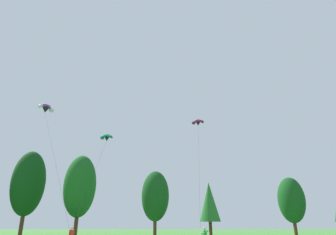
# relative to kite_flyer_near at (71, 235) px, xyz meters

# --- Properties ---
(treeline_tree_b) EXTENTS (5.68, 5.68, 14.38)m
(treeline_tree_b) POSITION_rel_kite_flyer_near_xyz_m (-15.75, 24.27, 7.72)
(treeline_tree_b) COLOR #472D19
(treeline_tree_b) RESTS_ON ground_plane
(treeline_tree_c) EXTENTS (5.37, 5.37, 13.23)m
(treeline_tree_c) POSITION_rel_kite_flyer_near_xyz_m (-6.09, 22.50, 7.02)
(treeline_tree_c) COLOR #472D19
(treeline_tree_c) RESTS_ON ground_plane
(treeline_tree_d) EXTENTS (4.66, 4.66, 10.59)m
(treeline_tree_d) POSITION_rel_kite_flyer_near_xyz_m (6.78, 22.93, 5.42)
(treeline_tree_d) COLOR #472D19
(treeline_tree_d) RESTS_ON ground_plane
(treeline_tree_e) EXTENTS (3.53, 3.53, 8.77)m
(treeline_tree_e) POSITION_rel_kite_flyer_near_xyz_m (16.06, 23.53, 4.50)
(treeline_tree_e) COLOR #472D19
(treeline_tree_e) RESTS_ON ground_plane
(treeline_tree_f) EXTENTS (4.32, 4.32, 9.32)m
(treeline_tree_f) POSITION_rel_kite_flyer_near_xyz_m (29.37, 21.38, 4.65)
(treeline_tree_f) COLOR #472D19
(treeline_tree_f) RESTS_ON ground_plane
(kite_flyer_near) EXTENTS (0.42, 0.60, 1.69)m
(kite_flyer_near) POSITION_rel_kite_flyer_near_xyz_m (0.00, 0.00, 0.00)
(kite_flyer_near) COLOR #4C4C51
(kite_flyer_near) RESTS_ON ground_plane
(parafoil_kite_high_teal) EXTENTS (2.15, 11.96, 12.69)m
(parafoil_kite_high_teal) POSITION_rel_kite_flyer_near_xyz_m (0.15, 11.30, 12.38)
(parafoil_kite_high_teal) COLOR teal
(parafoil_kite_mid_magenta) EXTENTS (3.54, 19.98, 16.09)m
(parafoil_kite_mid_magenta) POSITION_rel_kite_flyer_near_xyz_m (13.66, 15.66, 16.19)
(parafoil_kite_mid_magenta) COLOR #D12893
(parafoil_kite_far_purple) EXTENTS (9.64, 12.13, 17.04)m
(parafoil_kite_far_purple) POSITION_rel_kite_flyer_near_xyz_m (-8.82, 10.88, 16.58)
(parafoil_kite_far_purple) COLOR purple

